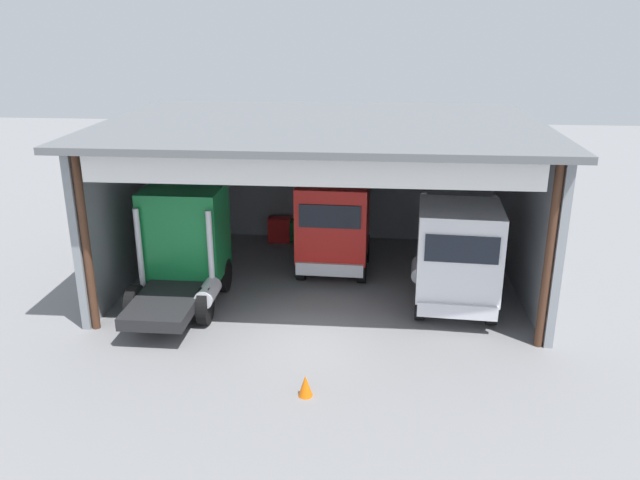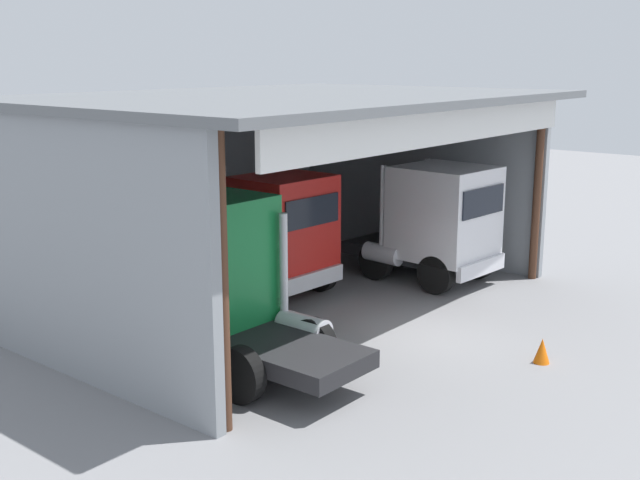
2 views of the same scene
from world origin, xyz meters
The scene contains 8 objects.
ground_plane centered at (0.00, 0.00, 0.00)m, with size 80.00×80.00×0.00m, color slate.
workshop_shed centered at (0.00, 5.40, 3.87)m, with size 13.98×10.18×5.63m.
truck_green_center_left_bay centered at (-4.32, 2.42, 1.88)m, with size 2.66×5.04×3.66m.
truck_red_yard_outside centered at (0.31, 5.00, 1.79)m, with size 2.63×4.20×3.68m.
truck_white_center_bay centered at (4.29, 2.26, 1.86)m, with size 2.68×4.73×3.49m.
oil_drum centered at (-1.74, 8.46, 0.44)m, with size 0.58×0.58×0.88m, color #197233.
tool_cart centered at (-2.11, 8.35, 0.50)m, with size 0.90×0.60×1.00m, color red.
traffic_cone centered at (0.16, -2.92, 0.28)m, with size 0.36×0.36×0.56m, color orange.
Camera 2 is at (-15.48, -9.39, 6.51)m, focal length 44.24 mm.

